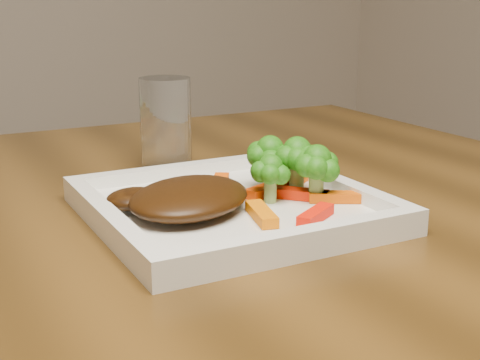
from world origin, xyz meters
name	(u,v)px	position (x,y,z in m)	size (l,w,h in m)	color
plate	(231,211)	(0.31, 0.02, 0.76)	(0.27, 0.27, 0.01)	white
steak	(189,197)	(0.27, 0.02, 0.78)	(0.14, 0.11, 0.03)	#371D08
broccoli_0	(270,158)	(0.38, 0.05, 0.80)	(0.06, 0.06, 0.07)	#407A14
broccoli_1	(297,164)	(0.40, 0.02, 0.79)	(0.06, 0.06, 0.06)	#2C6010
broccoli_2	(317,173)	(0.40, -0.01, 0.79)	(0.05, 0.05, 0.06)	#296210
broccoli_3	(270,173)	(0.35, 0.01, 0.79)	(0.05, 0.05, 0.06)	#197213
carrot_0	(316,215)	(0.36, -0.06, 0.77)	(0.05, 0.01, 0.01)	#F21503
carrot_1	(336,197)	(0.41, -0.02, 0.77)	(0.06, 0.01, 0.01)	#D45003
carrot_2	(262,214)	(0.32, -0.03, 0.77)	(0.06, 0.02, 0.01)	orange
carrot_3	(296,179)	(0.42, 0.06, 0.77)	(0.06, 0.02, 0.01)	#F05A03
carrot_4	(220,184)	(0.33, 0.08, 0.77)	(0.06, 0.02, 0.01)	#F45003
carrot_5	(299,194)	(0.39, 0.00, 0.77)	(0.06, 0.02, 0.01)	#FF2404
carrot_6	(269,189)	(0.37, 0.03, 0.77)	(0.06, 0.02, 0.01)	#F53F04
drinking_glass	(166,127)	(0.32, 0.20, 0.81)	(0.06, 0.06, 0.12)	white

